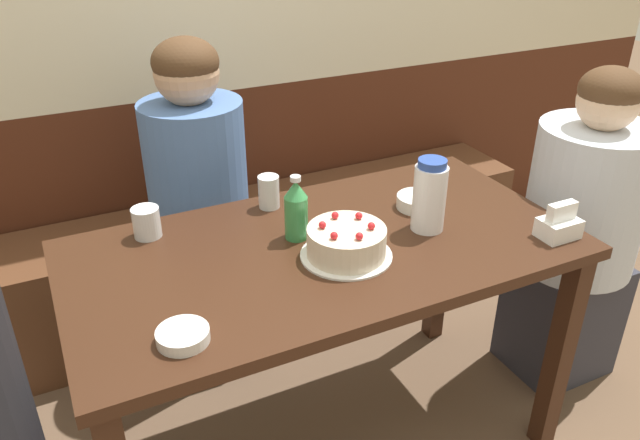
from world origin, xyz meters
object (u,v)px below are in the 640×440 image
object	(u,v)px
bench_seat	(236,260)
glass_tumbler_short	(269,192)
napkin_holder	(559,225)
bowl_soup_white	(183,336)
birthday_cake	(346,243)
glass_water_tall	(146,222)
water_pitcher	(429,196)
soju_bottle	(296,209)
bowl_rice_small	(418,202)
person_teal_shirt	(579,233)
person_grey_tee	(201,214)

from	to	relation	value
bench_seat	glass_tumbler_short	xyz separation A→B (m)	(-0.05, -0.55, 0.57)
napkin_holder	bowl_soup_white	world-z (taller)	napkin_holder
birthday_cake	glass_water_tall	distance (m)	0.56
bench_seat	glass_water_tall	size ratio (longest dim) A/B	29.72
water_pitcher	napkin_holder	xyz separation A→B (m)	(0.30, -0.20, -0.07)
soju_bottle	bowl_rice_small	distance (m)	0.41
glass_tumbler_short	glass_water_tall	bearing A→B (deg)	-177.19
bench_seat	napkin_holder	world-z (taller)	napkin_holder
water_pitcher	person_teal_shirt	distance (m)	0.72
soju_bottle	glass_water_tall	bearing A→B (deg)	153.02
soju_bottle	person_teal_shirt	bearing A→B (deg)	-6.03
soju_bottle	napkin_holder	world-z (taller)	soju_bottle
napkin_holder	bowl_soup_white	size ratio (longest dim) A/B	0.94
glass_water_tall	person_grey_tee	size ratio (longest dim) A/B	0.07
person_grey_tee	birthday_cake	bearing A→B (deg)	16.40
water_pitcher	person_teal_shirt	size ratio (longest dim) A/B	0.19
bowl_rice_small	glass_water_tall	distance (m)	0.80
birthday_cake	glass_water_tall	size ratio (longest dim) A/B	2.83
water_pitcher	napkin_holder	bearing A→B (deg)	-33.78
water_pitcher	soju_bottle	bearing A→B (deg)	161.89
napkin_holder	bowl_rice_small	bearing A→B (deg)	127.84
bowl_soup_white	bowl_rice_small	distance (m)	0.87
birthday_cake	soju_bottle	distance (m)	0.17
glass_tumbler_short	person_grey_tee	distance (m)	0.42
water_pitcher	glass_tumbler_short	world-z (taller)	water_pitcher
water_pitcher	bowl_soup_white	bearing A→B (deg)	-166.20
glass_water_tall	person_grey_tee	distance (m)	0.48
bench_seat	napkin_holder	bearing A→B (deg)	-60.68
bowl_rice_small	person_grey_tee	distance (m)	0.79
water_pitcher	person_teal_shirt	world-z (taller)	person_teal_shirt
bench_seat	bowl_rice_small	distance (m)	0.99
napkin_holder	birthday_cake	bearing A→B (deg)	163.84
birthday_cake	person_teal_shirt	xyz separation A→B (m)	(0.93, 0.04, -0.23)
water_pitcher	bowl_rice_small	distance (m)	0.16
bowl_rice_small	glass_water_tall	size ratio (longest dim) A/B	1.49
bowl_soup_white	person_teal_shirt	size ratio (longest dim) A/B	0.10
soju_bottle	bowl_soup_white	distance (m)	0.51
birthday_cake	bowl_rice_small	world-z (taller)	birthday_cake
person_grey_tee	glass_tumbler_short	bearing A→B (deg)	20.87
water_pitcher	person_grey_tee	distance (m)	0.87
bench_seat	glass_water_tall	xyz separation A→B (m)	(-0.43, -0.57, 0.56)
birthday_cake	water_pitcher	size ratio (longest dim) A/B	1.15
birthday_cake	glass_tumbler_short	size ratio (longest dim) A/B	2.43
bowl_rice_small	bowl_soup_white	bearing A→B (deg)	-159.18
person_teal_shirt	napkin_holder	bearing A→B (deg)	30.87
bench_seat	person_teal_shirt	distance (m)	1.33
birthday_cake	napkin_holder	size ratio (longest dim) A/B	2.24
bowl_soup_white	glass_water_tall	bearing A→B (deg)	86.18
napkin_holder	person_teal_shirt	size ratio (longest dim) A/B	0.10
glass_water_tall	person_grey_tee	world-z (taller)	person_grey_tee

